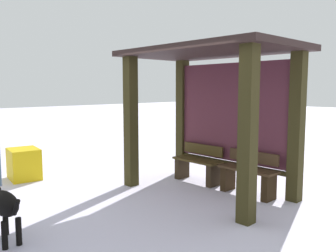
{
  "coord_description": "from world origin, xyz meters",
  "views": [
    {
      "loc": [
        3.97,
        -4.72,
        1.88
      ],
      "look_at": [
        -0.34,
        -0.64,
        1.23
      ],
      "focal_mm": 37.16,
      "sensor_mm": 36.0,
      "label": 1
    }
  ],
  "objects": [
    {
      "name": "bench_center_inside",
      "position": [
        0.59,
        0.43,
        0.35
      ],
      "size": [
        1.05,
        0.37,
        0.76
      ],
      "color": "#432F1D",
      "rests_on": "ground"
    },
    {
      "name": "dog",
      "position": [
        -0.43,
        -3.36,
        0.47
      ],
      "size": [
        0.98,
        0.29,
        0.66
      ],
      "color": "black",
      "rests_on": "ground"
    },
    {
      "name": "ground_plane",
      "position": [
        0.0,
        0.0,
        0.0
      ],
      "size": [
        60.0,
        60.0,
        0.0
      ],
      "primitive_type": "plane",
      "color": "silver"
    },
    {
      "name": "bus_shelter",
      "position": [
        0.0,
        0.19,
        1.83
      ],
      "size": [
        3.1,
        1.89,
        2.57
      ],
      "color": "#332D14",
      "rests_on": "ground"
    },
    {
      "name": "bench_left_inside",
      "position": [
        -0.59,
        0.43,
        0.34
      ],
      "size": [
        1.05,
        0.38,
        0.74
      ],
      "color": "#403215",
      "rests_on": "ground"
    },
    {
      "name": "grit_bin",
      "position": [
        -3.21,
        -2.04,
        0.32
      ],
      "size": [
        0.77,
        0.66,
        0.64
      ],
      "primitive_type": "cube",
      "rotation": [
        0.0,
        0.0,
        -0.15
      ],
      "color": "yellow",
      "rests_on": "ground"
    }
  ]
}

